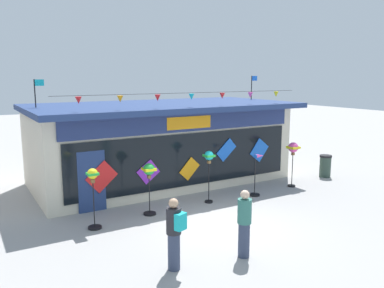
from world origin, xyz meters
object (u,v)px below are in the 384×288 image
at_px(person_mid_plaza, 244,223).
at_px(trash_bin, 325,166).
at_px(kite_shop_building, 161,142).
at_px(wind_spinner_center_right, 257,173).
at_px(person_near_camera, 174,232).
at_px(wind_spinner_right, 293,150).
at_px(wind_spinner_center_left, 209,161).
at_px(wind_spinner_left, 149,176).
at_px(wind_spinner_far_left, 93,186).

xyz_separation_m(person_mid_plaza, trash_bin, (7.88, 4.33, -0.37)).
xyz_separation_m(kite_shop_building, wind_spinner_center_right, (2.10, -3.66, -0.80)).
bearing_deg(kite_shop_building, person_near_camera, -114.10).
xyz_separation_m(wind_spinner_right, person_mid_plaza, (-5.51, -3.94, -0.62)).
distance_m(wind_spinner_center_right, person_mid_plaza, 5.16).
distance_m(kite_shop_building, person_mid_plaza, 7.60).
relative_size(wind_spinner_center_left, person_near_camera, 1.09).
relative_size(wind_spinner_center_left, wind_spinner_right, 1.02).
bearing_deg(person_near_camera, person_mid_plaza, 149.87).
relative_size(wind_spinner_center_left, person_mid_plaza, 1.09).
bearing_deg(wind_spinner_right, trash_bin, 9.42).
bearing_deg(wind_spinner_left, person_mid_plaza, -79.53).
bearing_deg(person_mid_plaza, person_near_camera, -1.10).
xyz_separation_m(wind_spinner_center_left, wind_spinner_right, (3.95, -0.01, -0.00)).
relative_size(wind_spinner_left, person_near_camera, 0.99).
bearing_deg(wind_spinner_far_left, trash_bin, 3.82).
distance_m(wind_spinner_far_left, trash_bin, 10.51).
distance_m(wind_spinner_far_left, wind_spinner_right, 8.09).
distance_m(kite_shop_building, wind_spinner_right, 5.36).
relative_size(person_near_camera, trash_bin, 1.75).
bearing_deg(person_near_camera, wind_spinner_right, -174.12).
distance_m(wind_spinner_far_left, wind_spinner_left, 1.88).
bearing_deg(wind_spinner_far_left, wind_spinner_center_right, 1.13).
distance_m(kite_shop_building, wind_spinner_center_right, 4.30).
xyz_separation_m(kite_shop_building, person_mid_plaza, (-1.44, -7.42, -0.80)).
height_order(kite_shop_building, wind_spinner_center_left, kite_shop_building).
relative_size(kite_shop_building, trash_bin, 10.89).
height_order(kite_shop_building, wind_spinner_center_right, kite_shop_building).
distance_m(wind_spinner_center_left, person_near_camera, 4.97).
bearing_deg(wind_spinner_center_left, kite_shop_building, 92.04).
height_order(kite_shop_building, wind_spinner_left, kite_shop_building).
relative_size(wind_spinner_center_right, wind_spinner_right, 0.88).
xyz_separation_m(kite_shop_building, trash_bin, (6.44, -3.09, -1.17)).
xyz_separation_m(wind_spinner_center_right, person_mid_plaza, (-3.54, -3.75, 0.00)).
height_order(person_mid_plaza, trash_bin, person_mid_plaza).
height_order(wind_spinner_center_right, trash_bin, wind_spinner_center_right).
relative_size(wind_spinner_far_left, wind_spinner_center_left, 0.97).
xyz_separation_m(wind_spinner_left, wind_spinner_center_right, (4.26, -0.13, -0.42)).
height_order(wind_spinner_center_left, person_mid_plaza, wind_spinner_center_left).
xyz_separation_m(kite_shop_building, wind_spinner_far_left, (-4.01, -3.78, -0.38)).
relative_size(wind_spinner_far_left, trash_bin, 1.85).
bearing_deg(person_near_camera, trash_bin, -178.04).
bearing_deg(wind_spinner_left, trash_bin, 2.95).
bearing_deg(kite_shop_building, wind_spinner_left, -121.40).
height_order(wind_spinner_center_left, wind_spinner_right, wind_spinner_center_left).
xyz_separation_m(wind_spinner_center_right, wind_spinner_right, (1.96, 0.18, 0.62)).
distance_m(wind_spinner_center_left, trash_bin, 6.41).
bearing_deg(wind_spinner_right, wind_spinner_center_left, 179.88).
bearing_deg(person_mid_plaza, wind_spinner_left, -71.31).
bearing_deg(wind_spinner_center_right, person_mid_plaza, -133.33).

